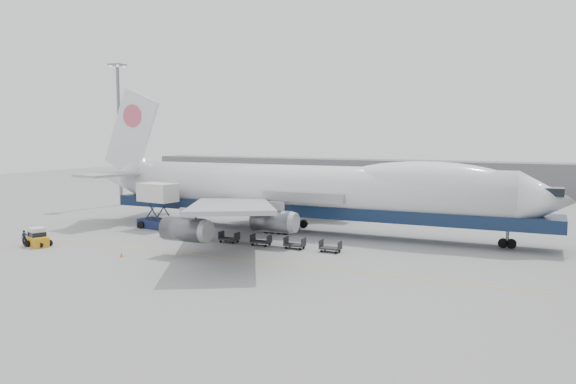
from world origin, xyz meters
The scene contains 15 objects.
ground centered at (0.00, 0.00, 0.00)m, with size 260.00×260.00×0.00m, color gray.
apron_line centered at (0.00, -6.00, 0.01)m, with size 60.00×0.15×0.01m, color gold.
hangar centered at (-10.00, 70.00, 3.50)m, with size 110.00×8.00×7.00m, color slate.
floodlight_mast centered at (-42.00, 24.00, 14.27)m, with size 2.40×2.40×25.43m.
airliner centered at (0.64, 12.00, 5.62)m, with size 67.00×55.30×19.98m.
catering_truck centered at (-19.67, 6.08, 3.47)m, with size 6.08×4.61×6.26m.
baggage_tug centered at (-24.62, -9.84, 0.95)m, with size 3.32×2.59×2.15m.
ground_worker centered at (-26.51, -10.09, 0.90)m, with size 0.65×0.43×1.79m, color black.
traffic_cone centered at (-11.86, -10.22, 0.24)m, with size 0.35×0.35×0.51m.
dolly_0 centered at (-14.21, 1.44, 0.53)m, with size 2.30×1.35×1.30m.
dolly_1 centered at (-9.89, 1.44, 0.53)m, with size 2.30×1.35×1.30m.
dolly_2 centered at (-5.56, 1.44, 0.53)m, with size 2.30×1.35×1.30m.
dolly_3 centered at (-1.23, 1.44, 0.53)m, with size 2.30×1.35×1.30m.
dolly_4 centered at (3.09, 1.44, 0.53)m, with size 2.30×1.35×1.30m.
dolly_5 centered at (7.42, 1.44, 0.53)m, with size 2.30×1.35×1.30m.
Camera 1 is at (28.86, -55.81, 13.10)m, focal length 35.00 mm.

